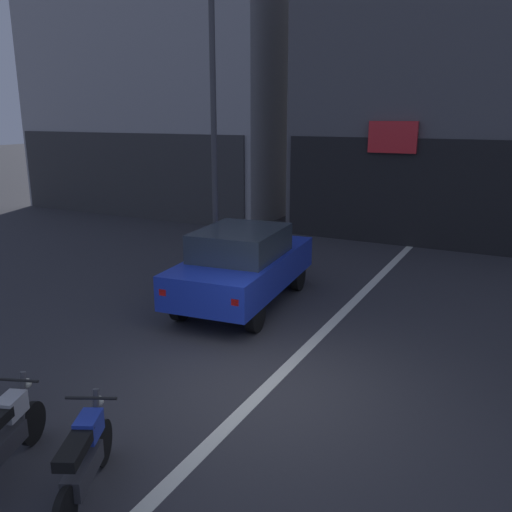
# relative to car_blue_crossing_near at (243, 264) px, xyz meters

# --- Properties ---
(ground_plane) EXTENTS (120.00, 120.00, 0.00)m
(ground_plane) POSITION_rel_car_blue_crossing_near_xyz_m (2.02, -3.05, -0.89)
(ground_plane) COLOR #333338
(lane_centre_line) EXTENTS (0.20, 18.00, 0.01)m
(lane_centre_line) POSITION_rel_car_blue_crossing_near_xyz_m (2.02, 2.95, -0.88)
(lane_centre_line) COLOR silver
(lane_centre_line) RESTS_ON ground
(building_corner_left) EXTENTS (10.92, 7.49, 13.43)m
(building_corner_left) POSITION_rel_car_blue_crossing_near_xyz_m (-8.88, 10.46, 5.82)
(building_corner_left) COLOR #9E9EA3
(building_corner_left) RESTS_ON ground
(building_mid_block) EXTENTS (9.20, 7.36, 10.01)m
(building_mid_block) POSITION_rel_car_blue_crossing_near_xyz_m (2.45, 10.45, 4.11)
(building_mid_block) COLOR #56565B
(building_mid_block) RESTS_ON ground
(car_blue_crossing_near) EXTENTS (2.16, 4.26, 1.64)m
(car_blue_crossing_near) POSITION_rel_car_blue_crossing_near_xyz_m (0.00, 0.00, 0.00)
(car_blue_crossing_near) COLOR black
(car_blue_crossing_near) RESTS_ON ground
(street_lamp) EXTENTS (0.36, 0.36, 7.21)m
(street_lamp) POSITION_rel_car_blue_crossing_near_xyz_m (-1.77, 1.82, 3.47)
(street_lamp) COLOR #47474C
(street_lamp) RESTS_ON ground
(motorcycle_silver_row_leftmost) EXTENTS (0.71, 1.59, 0.98)m
(motorcycle_silver_row_leftmost) POSITION_rel_car_blue_crossing_near_xyz_m (0.30, -6.01, -0.43)
(motorcycle_silver_row_leftmost) COLOR black
(motorcycle_silver_row_leftmost) RESTS_ON ground
(motorcycle_blue_row_left_mid) EXTENTS (0.80, 1.53, 0.98)m
(motorcycle_blue_row_left_mid) POSITION_rel_car_blue_crossing_near_xyz_m (1.38, -5.90, -0.43)
(motorcycle_blue_row_left_mid) COLOR black
(motorcycle_blue_row_left_mid) RESTS_ON ground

